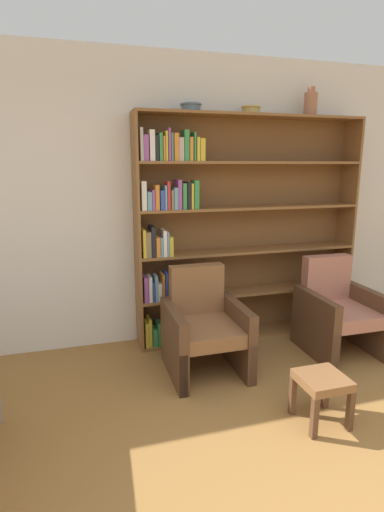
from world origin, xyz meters
TOP-DOWN VIEW (x-y plane):
  - wall_back at (0.00, 2.86)m, footprint 12.00×0.06m
  - bookshelf at (0.24, 2.69)m, footprint 2.28×0.30m
  - bowl_olive at (-0.14, 2.67)m, footprint 0.19×0.19m
  - bowl_stoneware at (0.45, 2.67)m, footprint 0.19×0.19m
  - vase_tall at (1.08, 2.67)m, footprint 0.13×0.13m
  - armchair_leather at (-0.19, 2.08)m, footprint 0.64×0.68m
  - armchair_cushioned at (1.14, 2.08)m, footprint 0.65×0.69m
  - footstool at (0.34, 1.14)m, footprint 0.31×0.31m

SIDE VIEW (x-z plane):
  - footstool at x=0.34m, z-range 0.10..0.45m
  - armchair_leather at x=-0.19m, z-range -0.06..0.82m
  - armchair_cushioned at x=1.14m, z-range -0.06..0.82m
  - bookshelf at x=0.24m, z-range 0.00..2.20m
  - wall_back at x=0.00m, z-range 0.00..2.75m
  - bowl_stoneware at x=0.45m, z-range 2.20..2.28m
  - bowl_olive at x=-0.14m, z-range 2.20..2.28m
  - vase_tall at x=1.08m, z-range 2.18..2.45m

